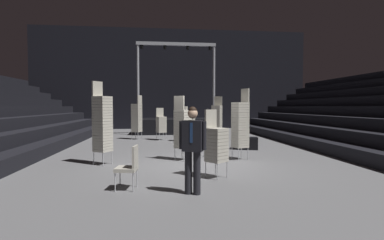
{
  "coord_description": "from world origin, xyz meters",
  "views": [
    {
      "loc": [
        -1.13,
        -9.28,
        1.79
      ],
      "look_at": [
        -0.18,
        -0.8,
        1.4
      ],
      "focal_mm": 27.95,
      "sensor_mm": 36.0,
      "label": 1
    }
  ],
  "objects": [
    {
      "name": "ground_plane",
      "position": [
        0.0,
        0.0,
        -0.05
      ],
      "size": [
        22.0,
        30.0,
        0.1
      ],
      "primitive_type": "cube",
      "color": "slate"
    },
    {
      "name": "arena_end_wall",
      "position": [
        0.0,
        15.0,
        4.0
      ],
      "size": [
        22.0,
        0.3,
        8.0
      ],
      "primitive_type": "cube",
      "color": "black",
      "rests_on": "ground_plane"
    },
    {
      "name": "stage_riser",
      "position": [
        0.0,
        10.92,
        0.59
      ],
      "size": [
        5.29,
        3.19,
        5.79
      ],
      "color": "black",
      "rests_on": "ground_plane"
    },
    {
      "name": "man_with_tie",
      "position": [
        -0.45,
        -3.31,
        1.02
      ],
      "size": [
        0.56,
        0.36,
        1.79
      ],
      "rotation": [
        0.0,
        0.0,
        2.78
      ],
      "color": "black",
      "rests_on": "ground_plane"
    },
    {
      "name": "chair_stack_front_left",
      "position": [
        -2.31,
        7.15,
        1.19
      ],
      "size": [
        0.59,
        0.59,
        2.39
      ],
      "rotation": [
        0.0,
        0.0,
        1.1
      ],
      "color": "#B2B5BA",
      "rests_on": "ground_plane"
    },
    {
      "name": "chair_stack_front_right",
      "position": [
        0.43,
        5.74,
        0.9
      ],
      "size": [
        0.58,
        0.58,
        1.79
      ],
      "rotation": [
        0.0,
        0.0,
        4.32
      ],
      "color": "#B2B5BA",
      "rests_on": "ground_plane"
    },
    {
      "name": "chair_stack_mid_left",
      "position": [
        1.81,
        5.59,
        1.15
      ],
      "size": [
        0.6,
        0.6,
        2.31
      ],
      "rotation": [
        0.0,
        0.0,
        2.62
      ],
      "color": "#B2B5BA",
      "rests_on": "ground_plane"
    },
    {
      "name": "chair_stack_mid_right",
      "position": [
        0.3,
        -1.94,
        0.86
      ],
      "size": [
        0.62,
        0.62,
        1.71
      ],
      "rotation": [
        0.0,
        0.0,
        3.82
      ],
      "color": "#B2B5BA",
      "rests_on": "ground_plane"
    },
    {
      "name": "chair_stack_mid_centre",
      "position": [
        1.61,
        0.53,
        1.19
      ],
      "size": [
        0.56,
        0.56,
        2.39
      ],
      "rotation": [
        0.0,
        0.0,
        1.92
      ],
      "color": "#B2B5BA",
      "rests_on": "ground_plane"
    },
    {
      "name": "chair_stack_rear_left",
      "position": [
        -0.99,
        6.64,
        0.86
      ],
      "size": [
        0.57,
        0.57,
        1.71
      ],
      "rotation": [
        0.0,
        0.0,
        3.53
      ],
      "color": "#B2B5BA",
      "rests_on": "ground_plane"
    },
    {
      "name": "chair_stack_rear_right",
      "position": [
        -0.33,
        0.6,
        1.07
      ],
      "size": [
        0.62,
        0.62,
        2.14
      ],
      "rotation": [
        0.0,
        0.0,
        5.52
      ],
      "color": "#B2B5BA",
      "rests_on": "ground_plane"
    },
    {
      "name": "chair_stack_rear_centre",
      "position": [
        -2.84,
        0.11,
        1.28
      ],
      "size": [
        0.61,
        0.61,
        2.56
      ],
      "rotation": [
        0.0,
        0.0,
        4.13
      ],
      "color": "#B2B5BA",
      "rests_on": "ground_plane"
    },
    {
      "name": "equipment_road_case",
      "position": [
        2.54,
        2.84,
        0.25
      ],
      "size": [
        1.03,
        0.82,
        0.5
      ],
      "primitive_type": "cube",
      "rotation": [
        0.0,
        0.0,
        -0.28
      ],
      "color": "black",
      "rests_on": "ground_plane"
    },
    {
      "name": "loose_chair_near_man",
      "position": [
        -1.75,
        -2.8,
        0.53
      ],
      "size": [
        0.5,
        0.5,
        0.95
      ],
      "rotation": [
        0.0,
        0.0,
        1.43
      ],
      "color": "#B2B5BA",
      "rests_on": "ground_plane"
    }
  ]
}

